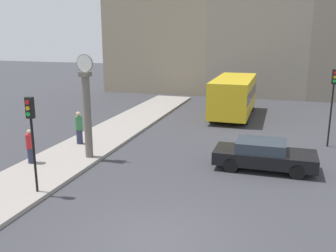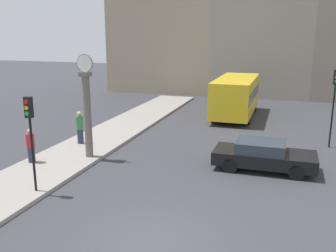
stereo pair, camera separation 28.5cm
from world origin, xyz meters
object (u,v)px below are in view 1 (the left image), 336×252
traffic_light_far (333,92)px  pedestrian_red_top (30,146)px  pedestrian_green_hoodie (79,128)px  bus_distant (234,95)px  sedan_car (264,155)px  traffic_light_near (31,125)px  street_clock (87,109)px

traffic_light_far → pedestrian_red_top: 15.19m
pedestrian_green_hoodie → pedestrian_red_top: 3.40m
bus_distant → pedestrian_green_hoodie: size_ratio=4.20×
bus_distant → pedestrian_green_hoodie: 12.07m
sedan_car → pedestrian_green_hoodie: 9.60m
bus_distant → traffic_light_far: traffic_light_far is taller
sedan_car → pedestrian_green_hoodie: size_ratio=2.53×
sedan_car → bus_distant: size_ratio=0.60×
traffic_light_near → street_clock: bearing=91.6°
bus_distant → traffic_light_near: bearing=-107.9°
traffic_light_near → street_clock: size_ratio=0.74×
traffic_light_near → pedestrian_green_hoodie: traffic_light_near is taller
traffic_light_near → pedestrian_red_top: size_ratio=2.28×
street_clock → traffic_light_near: bearing=-88.4°
bus_distant → traffic_light_far: bearing=-46.1°
traffic_light_near → traffic_light_far: size_ratio=0.87×
sedan_car → pedestrian_red_top: pedestrian_red_top is taller
traffic_light_near → pedestrian_green_hoodie: (-1.67, 6.02, -1.69)m
sedan_car → pedestrian_red_top: size_ratio=2.82×
traffic_light_near → street_clock: street_clock is taller
street_clock → pedestrian_red_top: size_ratio=3.09×
sedan_car → pedestrian_green_hoodie: pedestrian_green_hoodie is taller
street_clock → pedestrian_red_top: 3.03m
pedestrian_green_hoodie → pedestrian_red_top: pedestrian_green_hoodie is taller
pedestrian_red_top → bus_distant: bearing=61.0°
sedan_car → traffic_light_far: size_ratio=1.07×
street_clock → traffic_light_far: bearing=27.0°
traffic_light_near → street_clock: (-0.12, 4.21, -0.24)m
traffic_light_near → street_clock: 4.22m
sedan_car → pedestrian_green_hoodie: bearing=176.1°
pedestrian_green_hoodie → street_clock: bearing=-49.3°
sedan_car → traffic_light_far: bearing=55.5°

